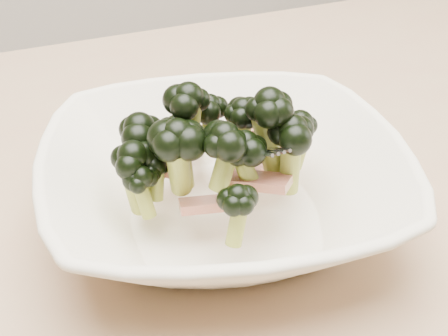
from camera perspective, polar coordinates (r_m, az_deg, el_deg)
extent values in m
cube|color=tan|center=(0.57, -3.24, -3.45)|extent=(1.20, 0.80, 0.04)
cylinder|color=tan|center=(1.27, 14.73, -2.70)|extent=(0.06, 0.06, 0.71)
imported|color=white|center=(0.50, 0.00, -1.45)|extent=(0.35, 0.35, 0.07)
cylinder|color=olive|center=(0.50, -7.49, 0.50)|extent=(0.03, 0.03, 0.05)
ellipsoid|color=black|center=(0.48, -7.75, 3.64)|extent=(0.04, 0.04, 0.03)
cylinder|color=olive|center=(0.46, -4.12, -0.15)|extent=(0.02, 0.03, 0.05)
ellipsoid|color=black|center=(0.44, -4.26, 3.00)|extent=(0.04, 0.04, 0.03)
cylinder|color=olive|center=(0.47, 4.03, 2.32)|extent=(0.03, 0.02, 0.06)
ellipsoid|color=black|center=(0.45, 4.19, 5.95)|extent=(0.04, 0.04, 0.03)
cylinder|color=olive|center=(0.46, 1.93, -0.01)|extent=(0.02, 0.02, 0.04)
ellipsoid|color=black|center=(0.45, 1.98, 2.22)|extent=(0.03, 0.03, 0.03)
cylinder|color=olive|center=(0.47, 6.07, 0.36)|extent=(0.02, 0.02, 0.05)
ellipsoid|color=black|center=(0.45, 6.28, 3.54)|extent=(0.04, 0.04, 0.03)
cylinder|color=olive|center=(0.47, -3.16, 3.46)|extent=(0.02, 0.02, 0.05)
ellipsoid|color=black|center=(0.46, -3.26, 6.51)|extent=(0.04, 0.04, 0.03)
cylinder|color=olive|center=(0.46, -7.32, -2.82)|extent=(0.02, 0.02, 0.03)
ellipsoid|color=black|center=(0.45, -7.48, -0.85)|extent=(0.03, 0.03, 0.02)
cylinder|color=olive|center=(0.47, -6.18, -1.50)|extent=(0.02, 0.02, 0.03)
ellipsoid|color=black|center=(0.47, -6.30, 0.22)|extent=(0.03, 0.03, 0.02)
cylinder|color=olive|center=(0.51, 6.80, 1.75)|extent=(0.02, 0.02, 0.04)
ellipsoid|color=black|center=(0.50, 6.98, 4.08)|extent=(0.04, 0.04, 0.03)
cylinder|color=olive|center=(0.49, 1.71, 3.42)|extent=(0.01, 0.02, 0.03)
ellipsoid|color=black|center=(0.48, 1.75, 5.36)|extent=(0.03, 0.03, 0.03)
cylinder|color=olive|center=(0.44, 1.23, -4.99)|extent=(0.02, 0.02, 0.04)
ellipsoid|color=black|center=(0.43, 1.27, -2.62)|extent=(0.03, 0.03, 0.02)
cylinder|color=olive|center=(0.46, -3.62, 0.04)|extent=(0.02, 0.02, 0.04)
ellipsoid|color=black|center=(0.45, -3.72, 2.42)|extent=(0.03, 0.03, 0.02)
cylinder|color=olive|center=(0.49, -6.62, 0.24)|extent=(0.02, 0.02, 0.03)
ellipsoid|color=black|center=(0.48, -6.76, 2.11)|extent=(0.03, 0.03, 0.03)
cylinder|color=olive|center=(0.48, -8.07, -1.93)|extent=(0.02, 0.03, 0.05)
ellipsoid|color=black|center=(0.46, -8.34, 1.10)|extent=(0.04, 0.04, 0.03)
cylinder|color=olive|center=(0.52, -4.38, 2.19)|extent=(0.02, 0.01, 0.03)
ellipsoid|color=black|center=(0.51, -4.46, 3.88)|extent=(0.03, 0.03, 0.02)
cylinder|color=olive|center=(0.50, -1.30, 3.88)|extent=(0.01, 0.02, 0.03)
ellipsoid|color=black|center=(0.49, -1.33, 5.76)|extent=(0.03, 0.03, 0.02)
cylinder|color=olive|center=(0.45, 0.05, 0.18)|extent=(0.03, 0.02, 0.04)
ellipsoid|color=black|center=(0.44, 0.05, 2.89)|extent=(0.04, 0.04, 0.03)
cube|color=maroon|center=(0.54, -3.80, 2.74)|extent=(0.05, 0.05, 0.02)
cube|color=maroon|center=(0.55, 3.72, 2.66)|extent=(0.05, 0.05, 0.01)
cube|color=maroon|center=(0.52, -5.26, 1.51)|extent=(0.05, 0.05, 0.02)
cube|color=maroon|center=(0.53, 4.85, 3.54)|extent=(0.04, 0.04, 0.01)
cube|color=maroon|center=(0.51, 3.39, 0.67)|extent=(0.06, 0.03, 0.01)
cube|color=maroon|center=(0.46, 3.08, -1.20)|extent=(0.05, 0.05, 0.02)
cube|color=maroon|center=(0.47, -1.76, -3.35)|extent=(0.04, 0.03, 0.01)
cube|color=maroon|center=(0.48, -5.64, 0.48)|extent=(0.05, 0.04, 0.02)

